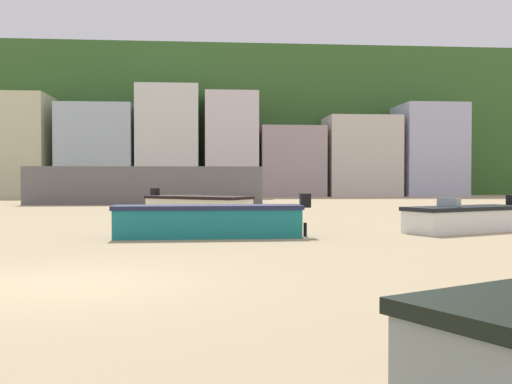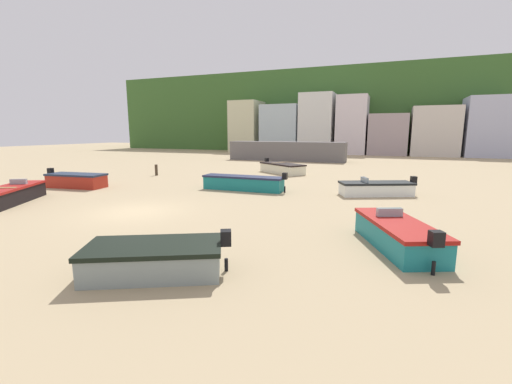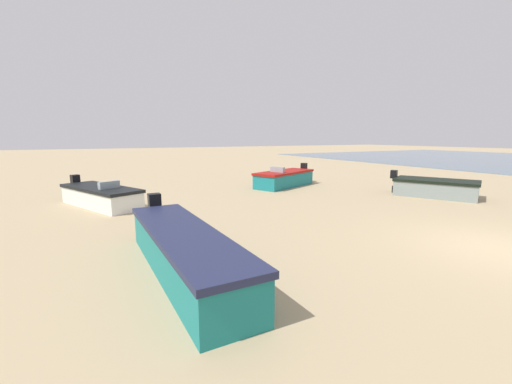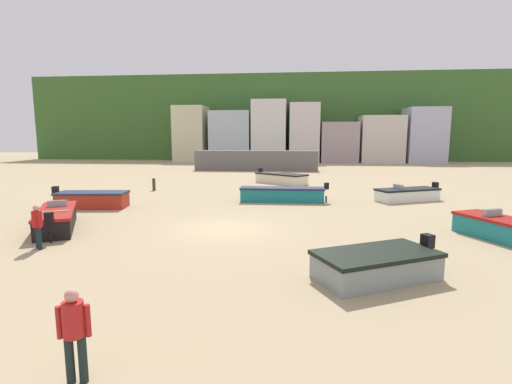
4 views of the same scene
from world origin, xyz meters
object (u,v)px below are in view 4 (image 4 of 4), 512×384
(boat_red_1, at_px, (92,200))
(boat_teal_2, at_px, (282,194))
(boat_white_3, at_px, (407,194))
(boat_grey_5, at_px, (377,265))
(boat_black_0, at_px, (56,219))
(mooring_post_near_water, at_px, (154,184))
(beach_walker_distant, at_px, (37,223))
(boat_cream_4, at_px, (281,178))
(beach_walker_foreground, at_px, (74,328))
(boat_teal_6, at_px, (507,230))

(boat_red_1, xyz_separation_m, boat_teal_2, (10.80, 3.16, -0.01))
(boat_red_1, xyz_separation_m, boat_white_3, (18.76, 4.36, -0.06))
(boat_teal_2, bearing_deg, boat_grey_5, -167.38)
(boat_black_0, height_order, mooring_post_near_water, boat_black_0)
(boat_black_0, height_order, boat_white_3, boat_black_0)
(boat_black_0, bearing_deg, boat_red_1, 74.04)
(mooring_post_near_water, bearing_deg, beach_walker_distant, -84.54)
(boat_cream_4, height_order, boat_grey_5, boat_cream_4)
(boat_teal_2, bearing_deg, boat_white_3, -82.38)
(boat_grey_5, xyz_separation_m, beach_walker_distant, (-11.53, 1.73, 0.54))
(beach_walker_foreground, height_order, beach_walker_distant, same)
(boat_teal_2, distance_m, boat_teal_6, 12.14)
(boat_red_1, xyz_separation_m, beach_walker_foreground, (7.98, -14.72, 0.48))
(boat_white_3, height_order, mooring_post_near_water, boat_white_3)
(beach_walker_distant, bearing_deg, mooring_post_near_water, 133.07)
(boat_teal_6, bearing_deg, boat_white_3, 72.47)
(boat_teal_2, xyz_separation_m, boat_cream_4, (-0.39, 9.49, -0.01))
(boat_grey_5, bearing_deg, boat_red_1, 28.44)
(boat_cream_4, bearing_deg, boat_teal_6, 64.06)
(boat_cream_4, distance_m, boat_grey_5, 22.46)
(boat_red_1, relative_size, beach_walker_distant, 2.61)
(boat_red_1, distance_m, boat_teal_6, 20.40)
(boat_black_0, height_order, boat_teal_2, boat_teal_2)
(boat_teal_2, bearing_deg, boat_cream_4, 1.37)
(boat_black_0, xyz_separation_m, boat_cream_4, (9.30, 17.59, 0.00))
(boat_white_3, xyz_separation_m, beach_walker_foreground, (-10.77, -19.09, 0.54))
(boat_red_1, bearing_deg, boat_black_0, 5.88)
(boat_red_1, bearing_deg, mooring_post_near_water, 166.02)
(boat_black_0, distance_m, beach_walker_foreground, 11.97)
(boat_teal_2, bearing_deg, beach_walker_distant, 141.41)
(boat_white_3, bearing_deg, boat_grey_5, 136.45)
(boat_grey_5, height_order, boat_teal_6, boat_teal_6)
(boat_black_0, relative_size, boat_teal_6, 1.09)
(boat_white_3, height_order, boat_teal_6, boat_teal_6)
(boat_red_1, xyz_separation_m, boat_cream_4, (10.41, 12.65, -0.02))
(boat_teal_2, bearing_deg, mooring_post_near_water, 66.89)
(boat_white_3, relative_size, beach_walker_foreground, 2.71)
(boat_red_1, relative_size, boat_teal_2, 0.76)
(boat_black_0, bearing_deg, boat_teal_6, -28.86)
(boat_cream_4, distance_m, beach_walker_distant, 22.00)
(boat_red_1, height_order, boat_white_3, boat_red_1)
(boat_teal_2, height_order, boat_grey_5, boat_teal_2)
(boat_cream_4, relative_size, beach_walker_foreground, 2.97)
(boat_black_0, distance_m, beach_walker_distant, 3.16)
(boat_black_0, height_order, beach_walker_foreground, beach_walker_foreground)
(boat_grey_5, xyz_separation_m, beach_walker_foreground, (-5.88, -5.18, 0.54))
(boat_red_1, height_order, boat_grey_5, boat_red_1)
(boat_teal_2, bearing_deg, boat_teal_6, -133.28)
(mooring_post_near_water, distance_m, beach_walker_foreground, 23.03)
(mooring_post_near_water, relative_size, beach_walker_distant, 0.58)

